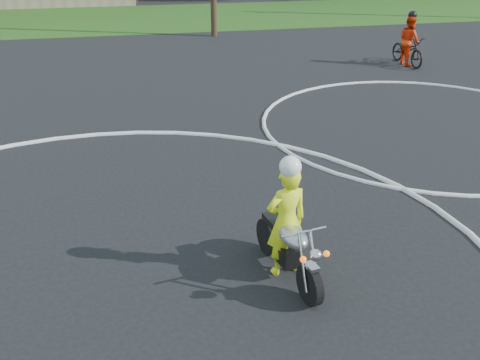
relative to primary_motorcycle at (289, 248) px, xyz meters
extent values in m
cube|color=#1E4714|center=(-2.77, 24.46, -0.47)|extent=(120.00, 10.00, 0.02)
torus|color=silver|center=(-2.77, 0.46, -0.47)|extent=(12.12, 12.12, 0.12)
torus|color=silver|center=(5.23, 5.46, -0.47)|extent=(8.10, 8.10, 0.10)
cylinder|color=black|center=(0.10, -0.61, -0.20)|extent=(0.21, 0.57, 0.56)
cylinder|color=black|center=(-0.12, 0.68, -0.20)|extent=(0.21, 0.57, 0.56)
cube|color=black|center=(-0.02, 0.08, -0.10)|extent=(0.35, 0.55, 0.28)
ellipsoid|color=#B7B6BB|center=(0.01, -0.10, 0.25)|extent=(0.44, 0.65, 0.26)
cube|color=black|center=(-0.07, 0.36, 0.21)|extent=(0.34, 0.60, 0.09)
cylinder|color=silver|center=(0.01, -0.55, 0.13)|extent=(0.10, 0.34, 0.75)
cylinder|color=white|center=(0.17, -0.52, 0.13)|extent=(0.10, 0.34, 0.75)
cube|color=#BBBCC2|center=(0.11, -0.63, 0.10)|extent=(0.16, 0.23, 0.05)
cylinder|color=silver|center=(0.06, -0.38, 0.48)|extent=(0.65, 0.15, 0.03)
sphere|color=silver|center=(0.12, -0.70, 0.32)|extent=(0.17, 0.17, 0.17)
sphere|color=#FF5E0C|center=(-0.05, -0.71, 0.29)|extent=(0.08, 0.08, 0.08)
sphere|color=orange|center=(0.28, -0.66, 0.29)|extent=(0.08, 0.08, 0.08)
cylinder|color=#BABAC0|center=(0.07, 0.48, -0.20)|extent=(0.20, 0.75, 0.08)
imported|color=#EDFF1A|center=(-0.01, 0.14, 0.35)|extent=(0.66, 0.50, 1.66)
sphere|color=white|center=(0.00, 0.09, 1.20)|extent=(0.30, 0.30, 0.30)
imported|color=black|center=(8.04, 11.47, 0.03)|extent=(0.77, 1.98, 1.03)
imported|color=red|center=(8.04, 11.47, 0.38)|extent=(0.68, 0.86, 1.71)
sphere|color=black|center=(8.04, 11.47, 1.25)|extent=(0.30, 0.30, 0.30)
camera|label=1|loc=(-2.04, -6.00, 4.06)|focal=40.00mm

